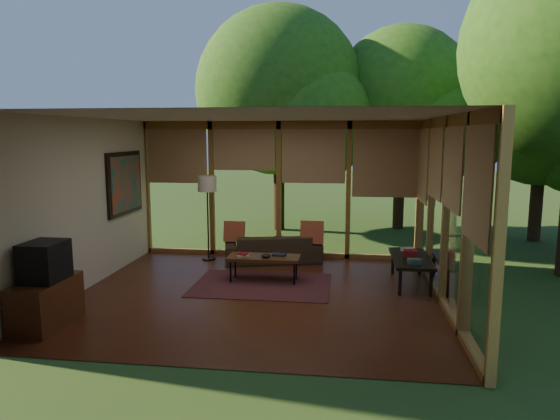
# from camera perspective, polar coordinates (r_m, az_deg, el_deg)

# --- Properties ---
(floor) EXTENTS (5.50, 5.50, 0.00)m
(floor) POSITION_cam_1_polar(r_m,az_deg,el_deg) (7.80, -2.60, -9.60)
(floor) COLOR #572817
(floor) RESTS_ON ground
(ceiling) EXTENTS (5.50, 5.50, 0.00)m
(ceiling) POSITION_cam_1_polar(r_m,az_deg,el_deg) (7.41, -2.75, 10.64)
(ceiling) COLOR silver
(ceiling) RESTS_ON ground
(wall_left) EXTENTS (0.04, 5.00, 2.70)m
(wall_left) POSITION_cam_1_polar(r_m,az_deg,el_deg) (8.42, -21.43, 0.60)
(wall_left) COLOR beige
(wall_left) RESTS_ON ground
(wall_front) EXTENTS (5.50, 0.04, 2.70)m
(wall_front) POSITION_cam_1_polar(r_m,az_deg,el_deg) (5.09, -7.64, -3.81)
(wall_front) COLOR beige
(wall_front) RESTS_ON ground
(window_wall_back) EXTENTS (5.50, 0.12, 2.70)m
(window_wall_back) POSITION_cam_1_polar(r_m,az_deg,el_deg) (9.94, -0.13, 2.34)
(window_wall_back) COLOR olive
(window_wall_back) RESTS_ON ground
(window_wall_right) EXTENTS (0.12, 5.00, 2.70)m
(window_wall_right) POSITION_cam_1_polar(r_m,az_deg,el_deg) (7.51, 18.45, -0.15)
(window_wall_right) COLOR olive
(window_wall_right) RESTS_ON ground
(tree_nw) EXTENTS (4.18, 4.18, 5.60)m
(tree_nw) POSITION_cam_1_polar(r_m,az_deg,el_deg) (12.86, -0.09, 13.38)
(tree_nw) COLOR #362013
(tree_nw) RESTS_ON ground
(tree_ne) EXTENTS (3.55, 3.55, 5.17)m
(tree_ne) POSITION_cam_1_polar(r_m,az_deg,el_deg) (13.43, 13.77, 12.44)
(tree_ne) COLOR #362013
(tree_ne) RESTS_ON ground
(tree_far) EXTENTS (3.17, 3.17, 4.46)m
(tree_far) POSITION_cam_1_polar(r_m,az_deg,el_deg) (12.82, 27.85, 9.55)
(tree_far) COLOR #362013
(tree_far) RESTS_ON ground
(rug) EXTENTS (2.21, 1.57, 0.01)m
(rug) POSITION_cam_1_polar(r_m,az_deg,el_deg) (8.25, -2.05, -8.52)
(rug) COLOR maroon
(rug) RESTS_ON floor
(sofa) EXTENTS (1.96, 1.14, 0.54)m
(sofa) POSITION_cam_1_polar(r_m,az_deg,el_deg) (9.64, -0.79, -4.38)
(sofa) COLOR #372A1B
(sofa) RESTS_ON floor
(pillow_left) EXTENTS (0.39, 0.21, 0.41)m
(pillow_left) POSITION_cam_1_polar(r_m,az_deg,el_deg) (9.66, -5.24, -2.51)
(pillow_left) COLOR maroon
(pillow_left) RESTS_ON sofa
(pillow_right) EXTENTS (0.43, 0.23, 0.45)m
(pillow_right) POSITION_cam_1_polar(r_m,az_deg,el_deg) (9.44, 3.68, -2.63)
(pillow_right) COLOR maroon
(pillow_right) RESTS_ON sofa
(ct_book_lower) EXTENTS (0.24, 0.20, 0.03)m
(ct_book_lower) POSITION_cam_1_polar(r_m,az_deg,el_deg) (8.38, -4.29, -5.20)
(ct_book_lower) COLOR #ADA79D
(ct_book_lower) RESTS_ON coffee_table
(ct_book_upper) EXTENTS (0.19, 0.17, 0.03)m
(ct_book_upper) POSITION_cam_1_polar(r_m,az_deg,el_deg) (8.37, -4.30, -5.01)
(ct_book_upper) COLOR maroon
(ct_book_upper) RESTS_ON coffee_table
(ct_book_side) EXTENTS (0.24, 0.20, 0.03)m
(ct_book_side) POSITION_cam_1_polar(r_m,az_deg,el_deg) (8.40, -0.09, -5.13)
(ct_book_side) COLOR #151C30
(ct_book_side) RESTS_ON coffee_table
(ct_bowl) EXTENTS (0.16, 0.16, 0.07)m
(ct_bowl) POSITION_cam_1_polar(r_m,az_deg,el_deg) (8.25, -1.63, -5.24)
(ct_bowl) COLOR black
(ct_bowl) RESTS_ON coffee_table
(media_cabinet) EXTENTS (0.50, 1.00, 0.60)m
(media_cabinet) POSITION_cam_1_polar(r_m,az_deg,el_deg) (7.17, -25.17, -9.58)
(media_cabinet) COLOR #592E18
(media_cabinet) RESTS_ON floor
(television) EXTENTS (0.45, 0.55, 0.50)m
(television) POSITION_cam_1_polar(r_m,az_deg,el_deg) (7.01, -25.32, -5.31)
(television) COLOR black
(television) RESTS_ON media_cabinet
(console_book_a) EXTENTS (0.21, 0.16, 0.07)m
(console_book_a) POSITION_cam_1_polar(r_m,az_deg,el_deg) (8.05, 15.11, -5.67)
(console_book_a) COLOR #345B4E
(console_book_a) RESTS_ON side_console
(console_book_b) EXTENTS (0.26, 0.21, 0.11)m
(console_book_b) POSITION_cam_1_polar(r_m,az_deg,el_deg) (8.48, 14.72, -4.82)
(console_book_b) COLOR maroon
(console_book_b) RESTS_ON side_console
(console_book_c) EXTENTS (0.24, 0.21, 0.06)m
(console_book_c) POSITION_cam_1_polar(r_m,az_deg,el_deg) (8.87, 14.39, -4.38)
(console_book_c) COLOR #ADA79D
(console_book_c) RESTS_ON side_console
(floor_lamp) EXTENTS (0.36, 0.36, 1.65)m
(floor_lamp) POSITION_cam_1_polar(r_m,az_deg,el_deg) (9.72, -8.32, 2.44)
(floor_lamp) COLOR black
(floor_lamp) RESTS_ON floor
(coffee_table) EXTENTS (1.20, 0.50, 0.43)m
(coffee_table) POSITION_cam_1_polar(r_m,az_deg,el_deg) (8.37, -1.86, -5.53)
(coffee_table) COLOR #592E18
(coffee_table) RESTS_ON floor
(side_console) EXTENTS (0.60, 1.40, 0.46)m
(side_console) POSITION_cam_1_polar(r_m,az_deg,el_deg) (8.46, 14.73, -5.54)
(side_console) COLOR black
(side_console) RESTS_ON floor
(wall_painting) EXTENTS (0.06, 1.35, 1.15)m
(wall_painting) POSITION_cam_1_polar(r_m,az_deg,el_deg) (9.62, -17.30, 2.94)
(wall_painting) COLOR black
(wall_painting) RESTS_ON wall_left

